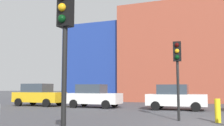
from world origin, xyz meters
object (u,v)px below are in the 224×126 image
parked_car_0 (39,95)px  parked_car_2 (175,97)px  bollard_yellow_1 (218,111)px  parked_car_1 (94,96)px  traffic_light_near_left (65,31)px  traffic_light_island (177,62)px

parked_car_0 → parked_car_2: 11.00m
parked_car_2 → bollard_yellow_1: size_ratio=3.89×
parked_car_0 → parked_car_2: size_ratio=1.07×
parked_car_2 → parked_car_1: bearing=180.0°
traffic_light_near_left → traffic_light_island: (1.94, 6.53, -0.19)m
parked_car_1 → bollard_yellow_1: bearing=-34.0°
bollard_yellow_1 → traffic_light_near_left: bearing=-118.5°
parked_car_0 → traffic_light_island: (11.81, -5.70, 1.73)m
parked_car_1 → traffic_light_island: 9.08m
parked_car_0 → traffic_light_near_left: 15.83m
bollard_yellow_1 → traffic_light_island: bearing=179.9°
parked_car_0 → parked_car_2: parked_car_0 is taller
parked_car_2 → traffic_light_near_left: size_ratio=1.02×
parked_car_0 → parked_car_2: bearing=-0.0°
parked_car_2 → traffic_light_island: size_ratio=1.09×
traffic_light_near_left → traffic_light_island: 6.82m
parked_car_1 → bollard_yellow_1: 10.20m
traffic_light_island → bollard_yellow_1: (1.62, -0.00, -2.13)m
traffic_light_near_left → parked_car_2: bearing=179.5°
parked_car_2 → traffic_light_island: 6.03m
parked_car_0 → bollard_yellow_1: bearing=-23.0°
parked_car_1 → parked_car_2: (6.03, 0.00, -0.02)m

